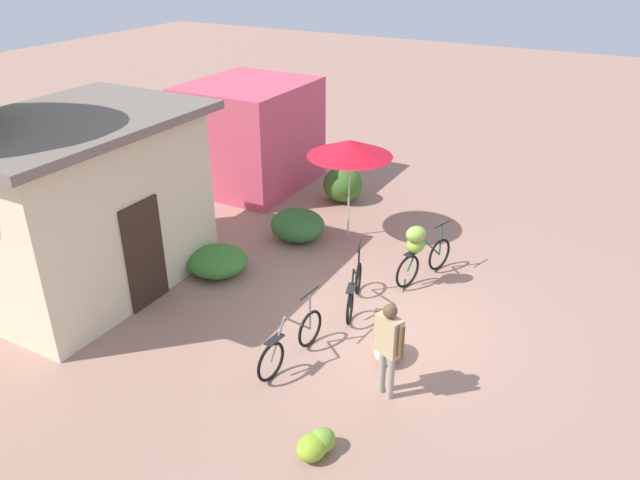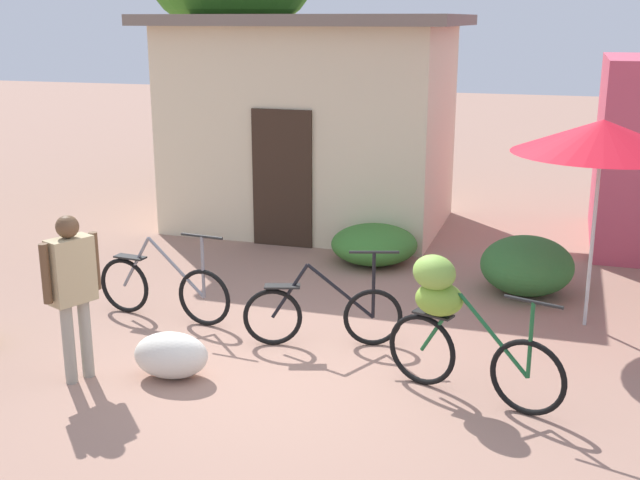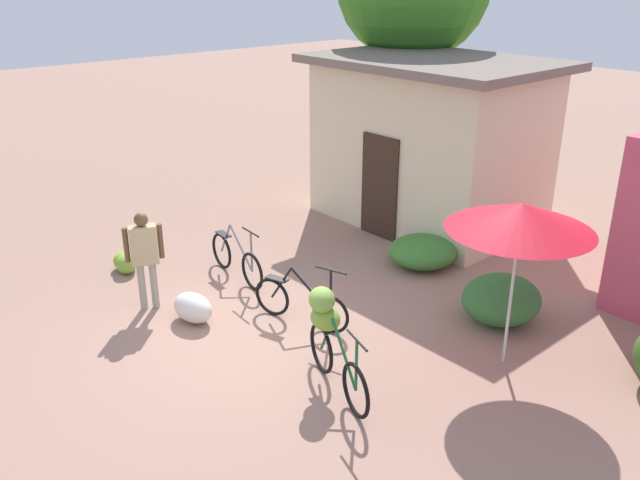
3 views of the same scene
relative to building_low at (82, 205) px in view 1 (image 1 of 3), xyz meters
name	(u,v)px [view 1 (image 1 of 3)]	position (x,y,z in m)	size (l,w,h in m)	color
ground_plane	(389,322)	(1.50, -5.55, -1.67)	(60.00, 60.00, 0.00)	#9D7564
building_low	(82,205)	(0.00, 0.00, 0.00)	(4.64, 3.29, 3.30)	beige
shop_pink	(250,134)	(5.93, 0.34, -0.31)	(3.20, 2.80, 2.72)	#CC4B63
hedge_bush_front_left	(218,261)	(1.48, -1.84, -1.41)	(1.18, 1.20, 0.52)	#39782D
hedge_bush_front_right	(298,225)	(3.54, -2.49, -1.32)	(1.12, 1.24, 0.69)	#30682F
hedge_bush_mid	(343,184)	(5.98, -2.38, -1.23)	(0.96, 1.00, 0.89)	#3A6925
market_umbrella	(350,148)	(4.23, -3.40, 0.40)	(1.84, 1.84, 2.24)	beige
bicycle_leftmost	(291,343)	(-0.25, -4.60, -1.31)	(1.68, 0.23, 1.02)	black
bicycle_near_pile	(354,291)	(1.66, -4.78, -1.33)	(1.57, 0.53, 1.01)	black
bicycle_center_loaded	(419,248)	(3.03, -5.48, -0.91)	(1.61, 0.61, 1.26)	black
banana_pile_on_ground	(316,444)	(-1.77, -5.88, -1.51)	(0.63, 0.48, 0.33)	#73A234
produce_sack	(388,348)	(0.53, -5.93, -1.45)	(0.70, 0.44, 0.44)	silver
person_vendor	(388,341)	(-0.26, -6.22, -0.71)	(0.34, 0.54, 1.57)	gray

